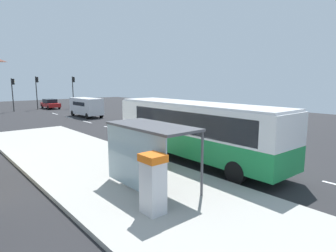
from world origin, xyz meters
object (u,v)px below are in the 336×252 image
(recycling_bin_yellow, at_px, (159,157))
(recycling_bin_red, at_px, (151,154))
(bus, at_px, (194,128))
(traffic_light_median, at_px, (37,88))
(white_van, at_px, (86,106))
(bus_shelter, at_px, (145,141))
(traffic_light_far_side, at_px, (13,89))
(sedan_near, at_px, (50,104))
(traffic_light_near_side, at_px, (73,87))
(ticket_machine, at_px, (153,183))

(recycling_bin_yellow, relative_size, recycling_bin_red, 1.00)
(recycling_bin_red, bearing_deg, recycling_bin_yellow, -90.00)
(bus, distance_m, traffic_light_median, 35.74)
(bus, distance_m, recycling_bin_yellow, 2.76)
(white_van, bearing_deg, recycling_bin_red, -106.52)
(recycling_bin_yellow, relative_size, bus_shelter, 0.24)
(traffic_light_far_side, bearing_deg, white_van, -67.30)
(white_van, bearing_deg, recycling_bin_yellow, -106.03)
(bus_shelter, bearing_deg, traffic_light_median, 79.74)
(bus, xyz_separation_m, sedan_near, (4.01, 35.82, -1.05))
(traffic_light_far_side, bearing_deg, traffic_light_near_side, -5.32)
(sedan_near, bearing_deg, recycling_bin_yellow, -100.26)
(traffic_light_far_side, bearing_deg, ticket_machine, -96.44)
(sedan_near, xyz_separation_m, ticket_machine, (-9.77, -39.65, 0.38))
(white_van, relative_size, ticket_machine, 2.71)
(traffic_light_far_side, bearing_deg, sedan_near, 10.17)
(traffic_light_near_side, relative_size, bus_shelter, 1.28)
(bus, height_order, ticket_machine, bus)
(sedan_near, relative_size, recycling_bin_red, 4.64)
(traffic_light_near_side, height_order, traffic_light_far_side, traffic_light_near_side)
(traffic_light_near_side, xyz_separation_m, bus_shelter, (-11.91, -36.03, -1.29))
(bus, relative_size, ticket_machine, 5.70)
(recycling_bin_red, height_order, traffic_light_far_side, traffic_light_far_side)
(bus, xyz_separation_m, traffic_light_far_side, (-1.39, 34.85, 1.35))
(recycling_bin_red, xyz_separation_m, bus_shelter, (-2.21, -2.58, 1.44))
(bus, bearing_deg, recycling_bin_red, 166.38)
(recycling_bin_yellow, xyz_separation_m, traffic_light_near_side, (9.70, 34.15, 2.73))
(ticket_machine, bearing_deg, traffic_light_near_side, 71.11)
(white_van, height_order, recycling_bin_yellow, white_van)
(ticket_machine, distance_m, bus_shelter, 2.32)
(white_van, height_order, traffic_light_median, traffic_light_median)
(sedan_near, bearing_deg, traffic_light_near_side, -28.93)
(white_van, xyz_separation_m, traffic_light_near_side, (3.30, 11.87, 2.04))
(bus_shelter, bearing_deg, traffic_light_far_side, 84.86)
(traffic_light_near_side, bearing_deg, bus_shelter, -108.29)
(sedan_near, xyz_separation_m, bus_shelter, (-8.71, -37.80, 1.31))
(bus, height_order, recycling_bin_red, bus)
(sedan_near, distance_m, bus_shelter, 38.81)
(recycling_bin_yellow, bearing_deg, bus_shelter, -139.62)
(traffic_light_near_side, distance_m, traffic_light_median, 5.34)
(traffic_light_near_side, bearing_deg, traffic_light_far_side, 174.68)
(ticket_machine, bearing_deg, recycling_bin_yellow, 48.83)
(sedan_near, bearing_deg, ticket_machine, -103.84)
(sedan_near, bearing_deg, white_van, -90.42)
(sedan_near, distance_m, ticket_machine, 40.84)
(recycling_bin_yellow, relative_size, traffic_light_median, 0.19)
(white_van, distance_m, sedan_near, 13.64)
(recycling_bin_red, bearing_deg, ticket_machine, -126.37)
(bus, height_order, sedan_near, bus)
(white_van, height_order, ticket_machine, white_van)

